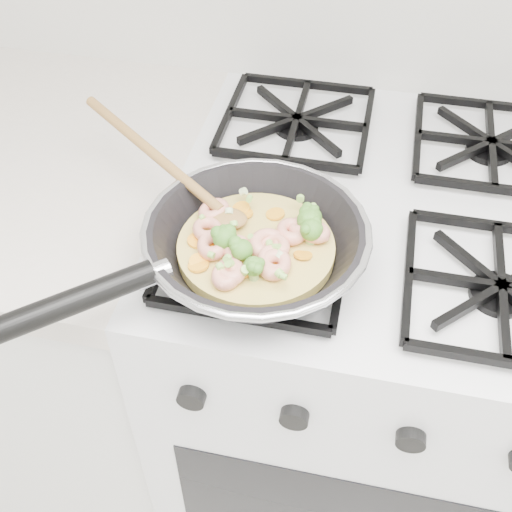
# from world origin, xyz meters

# --- Properties ---
(stove) EXTENTS (0.60, 0.60, 0.92)m
(stove) POSITION_xyz_m (0.00, 1.70, 0.46)
(stove) COLOR white
(stove) RESTS_ON ground
(skillet) EXTENTS (0.42, 0.41, 0.09)m
(skillet) POSITION_xyz_m (-0.15, 1.52, 0.96)
(skillet) COLOR black
(skillet) RESTS_ON stove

